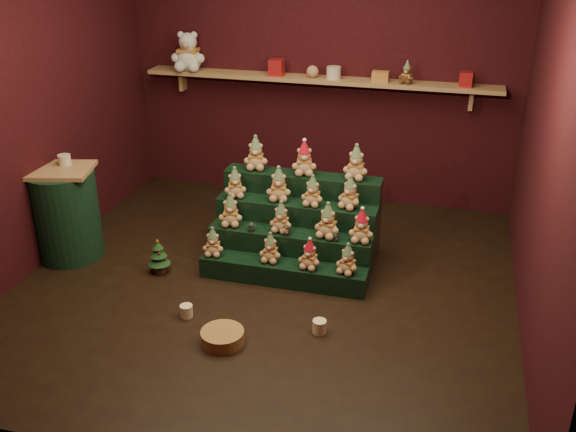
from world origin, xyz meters
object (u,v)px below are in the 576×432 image
(mini_christmas_tree, at_px, (159,256))
(brown_bear, at_px, (407,73))
(side_table, at_px, (66,213))
(snow_globe_b, at_px, (286,230))
(mug_right, at_px, (319,327))
(snow_globe_a, at_px, (251,226))
(riser_tier_front, at_px, (283,273))
(mug_left, at_px, (186,311))
(snow_globe_c, at_px, (336,237))
(wicker_basket, at_px, (222,337))
(white_bear, at_px, (188,46))

(mini_christmas_tree, relative_size, brown_bear, 1.55)
(side_table, bearing_deg, mini_christmas_tree, -19.57)
(snow_globe_b, height_order, mug_right, snow_globe_b)
(snow_globe_a, bearing_deg, brown_bear, 56.37)
(mini_christmas_tree, bearing_deg, riser_tier_front, 6.10)
(riser_tier_front, relative_size, mug_left, 14.38)
(snow_globe_b, xyz_separation_m, mini_christmas_tree, (-1.05, -0.27, -0.25))
(snow_globe_a, bearing_deg, snow_globe_c, 0.00)
(mug_left, bearing_deg, side_table, 154.91)
(mug_right, xyz_separation_m, brown_bear, (0.30, 2.39, 1.37))
(side_table, relative_size, brown_bear, 3.99)
(mug_right, distance_m, wicker_basket, 0.71)
(wicker_basket, bearing_deg, side_table, 153.21)
(riser_tier_front, bearing_deg, brown_bear, 67.05)
(side_table, bearing_deg, snow_globe_b, -8.70)
(wicker_basket, height_order, brown_bear, brown_bear)
(side_table, relative_size, white_bear, 1.66)
(mug_left, distance_m, white_bear, 3.03)
(mug_left, relative_size, wicker_basket, 0.31)
(mug_right, bearing_deg, side_table, 166.18)
(snow_globe_b, height_order, side_table, side_table)
(side_table, xyz_separation_m, wicker_basket, (1.78, -0.90, -0.36))
(snow_globe_a, relative_size, wicker_basket, 0.26)
(mini_christmas_tree, height_order, white_bear, white_bear)
(snow_globe_a, distance_m, snow_globe_c, 0.73)
(snow_globe_a, relative_size, side_table, 0.10)
(snow_globe_c, relative_size, side_table, 0.09)
(riser_tier_front, relative_size, mini_christmas_tree, 4.33)
(snow_globe_a, bearing_deg, white_bear, 126.33)
(snow_globe_a, xyz_separation_m, white_bear, (-1.18, 1.60, 1.17))
(snow_globe_a, bearing_deg, mini_christmas_tree, -159.82)
(riser_tier_front, bearing_deg, snow_globe_b, 95.30)
(snow_globe_b, bearing_deg, mug_left, -123.46)
(snow_globe_b, relative_size, mug_right, 0.88)
(mug_left, relative_size, white_bear, 0.19)
(mug_right, relative_size, wicker_basket, 0.33)
(brown_bear, bearing_deg, side_table, -135.23)
(mini_christmas_tree, relative_size, mug_right, 3.18)
(wicker_basket, bearing_deg, riser_tier_front, 78.39)
(riser_tier_front, relative_size, side_table, 1.69)
(side_table, height_order, white_bear, white_bear)
(snow_globe_c, bearing_deg, snow_globe_b, -180.00)
(mug_right, bearing_deg, mug_left, -176.67)
(mini_christmas_tree, bearing_deg, snow_globe_a, 20.18)
(mug_right, bearing_deg, snow_globe_a, 134.48)
(brown_bear, bearing_deg, riser_tier_front, -101.55)
(snow_globe_a, height_order, white_bear, white_bear)
(mug_right, bearing_deg, brown_bear, 82.93)
(snow_globe_c, height_order, mini_christmas_tree, snow_globe_c)
(snow_globe_c, bearing_deg, white_bear, 139.93)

